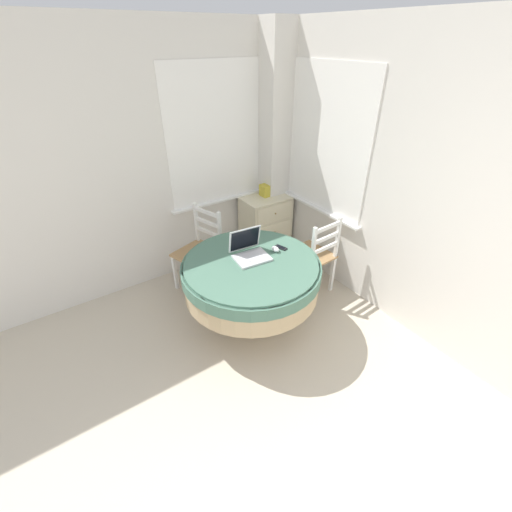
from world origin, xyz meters
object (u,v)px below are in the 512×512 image
(cell_phone, at_px, (281,248))
(storage_box, at_px, (269,190))
(laptop, at_px, (250,251))
(dining_chair_near_right_window, at_px, (314,256))
(round_dining_table, at_px, (252,275))
(dining_chair_near_back_window, at_px, (200,251))
(corner_cabinet, at_px, (266,225))
(computer_mouse, at_px, (276,249))

(cell_phone, bearing_deg, storage_box, 59.51)
(laptop, bearing_deg, dining_chair_near_right_window, 0.41)
(round_dining_table, relative_size, laptop, 3.73)
(round_dining_table, xyz_separation_m, laptop, (0.04, 0.09, 0.19))
(dining_chair_near_back_window, relative_size, storage_box, 4.42)
(laptop, bearing_deg, storage_box, 46.70)
(dining_chair_near_back_window, bearing_deg, corner_cabinet, 10.19)
(round_dining_table, distance_m, dining_chair_near_back_window, 0.87)
(dining_chair_near_right_window, relative_size, corner_cabinet, 1.17)
(laptop, relative_size, storage_box, 1.62)
(round_dining_table, height_order, cell_phone, cell_phone)
(cell_phone, distance_m, dining_chair_near_right_window, 0.57)
(storage_box, bearing_deg, corner_cabinet, -155.32)
(round_dining_table, relative_size, computer_mouse, 13.96)
(dining_chair_near_back_window, xyz_separation_m, dining_chair_near_right_window, (0.93, -0.76, 0.00))
(cell_phone, relative_size, dining_chair_near_right_window, 0.14)
(laptop, height_order, dining_chair_near_back_window, laptop)
(dining_chair_near_back_window, xyz_separation_m, corner_cabinet, (0.99, 0.18, -0.06))
(laptop, height_order, cell_phone, laptop)
(round_dining_table, xyz_separation_m, dining_chair_near_right_window, (0.84, 0.09, -0.16))
(computer_mouse, relative_size, dining_chair_near_right_window, 0.10)
(laptop, distance_m, dining_chair_near_right_window, 0.87)
(storage_box, bearing_deg, dining_chair_near_back_window, -168.91)
(dining_chair_near_right_window, distance_m, corner_cabinet, 0.94)
(round_dining_table, relative_size, storage_box, 6.04)
(dining_chair_near_back_window, distance_m, dining_chair_near_right_window, 1.20)
(computer_mouse, bearing_deg, laptop, 165.22)
(corner_cabinet, bearing_deg, storage_box, 24.68)
(computer_mouse, distance_m, storage_box, 1.24)
(computer_mouse, bearing_deg, corner_cabinet, 58.62)
(storage_box, bearing_deg, cell_phone, -120.49)
(cell_phone, height_order, dining_chair_near_right_window, dining_chair_near_right_window)
(computer_mouse, bearing_deg, dining_chair_near_right_window, 7.03)
(round_dining_table, relative_size, corner_cabinet, 1.60)
(computer_mouse, relative_size, cell_phone, 0.69)
(laptop, relative_size, dining_chair_near_back_window, 0.37)
(computer_mouse, bearing_deg, storage_box, 56.87)
(laptop, height_order, storage_box, laptop)
(dining_chair_near_right_window, height_order, corner_cabinet, dining_chair_near_right_window)
(computer_mouse, relative_size, corner_cabinet, 0.11)
(dining_chair_near_back_window, xyz_separation_m, storage_box, (1.05, 0.21, 0.39))
(cell_phone, relative_size, dining_chair_near_back_window, 0.14)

